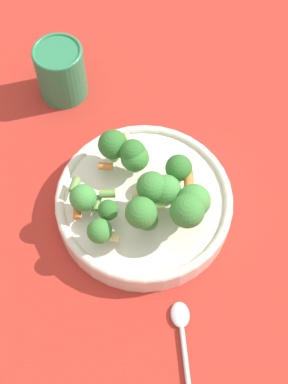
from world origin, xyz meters
name	(u,v)px	position (x,y,z in m)	size (l,w,h in m)	color
ground_plane	(144,210)	(0.00, 0.00, 0.00)	(3.00, 3.00, 0.00)	#B72D23
bowl	(144,203)	(0.00, 0.00, 0.02)	(0.26, 0.26, 0.04)	silver
pasta_salad	(147,188)	(0.01, 0.01, 0.08)	(0.19, 0.20, 0.08)	#8CB766
cup	(61,71)	(-0.20, -0.18, 0.05)	(0.08, 0.08, 0.10)	#2D7F51
spoon	(183,338)	(0.18, 0.09, 0.01)	(0.16, 0.06, 0.01)	silver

